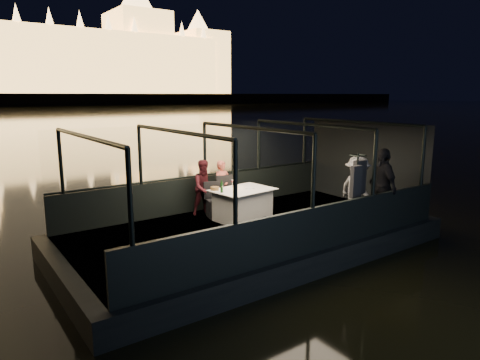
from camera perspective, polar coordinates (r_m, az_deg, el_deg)
boat_hull at (r=10.17m, az=1.32°, el=-8.96°), size 8.60×4.40×1.00m
boat_deck at (r=10.01m, az=1.33°, el=-6.38°), size 8.00×4.00×0.04m
gunwale_port at (r=11.50m, az=-4.63°, el=-1.66°), size 8.00×0.08×0.90m
gunwale_starboard at (r=8.43m, az=9.56°, el=-6.61°), size 8.00×0.08×0.90m
cabin_glass_port at (r=11.29m, az=-4.72°, el=4.03°), size 8.00×0.02×1.40m
cabin_glass_starboard at (r=8.15m, az=9.82°, el=1.10°), size 8.00×0.02×1.40m
cabin_roof_glass at (r=9.57m, az=1.40°, el=6.98°), size 8.00×4.00×0.02m
end_wall_fore at (r=8.05m, az=-22.14°, el=-2.98°), size 0.02×4.00×2.30m
end_wall_aft at (r=12.50m, az=16.24°, el=2.23°), size 0.02×4.00×2.30m
canopy_ribs at (r=9.72m, az=1.37°, el=0.20°), size 8.00×4.00×2.30m
dining_table_central at (r=10.47m, az=0.36°, el=-3.28°), size 1.56×1.21×0.77m
chair_port_left at (r=10.73m, az=-3.30°, el=-2.59°), size 0.50×0.50×0.86m
chair_port_right at (r=11.00m, az=-1.53°, el=-2.22°), size 0.54×0.54×0.96m
coat_stand at (r=9.67m, az=15.20°, el=-1.77°), size 0.56×0.48×1.79m
person_woman_coral at (r=11.16m, az=-2.37°, el=-0.45°), size 0.51×0.36×1.35m
person_man_maroon at (r=10.86m, az=-4.70°, el=-0.81°), size 0.75×0.62×1.42m
passenger_stripe at (r=10.55m, az=15.33°, el=-0.98°), size 0.78×1.13×1.61m
passenger_dark at (r=10.59m, az=18.38°, el=-1.12°), size 0.83×1.16×1.81m
wine_bottle at (r=10.03m, az=-2.46°, el=-0.83°), size 0.08×0.08×0.30m
bread_basket at (r=10.30m, az=-3.38°, el=-1.14°), size 0.24×0.24×0.08m
amber_candle at (r=10.60m, az=-0.65°, el=-0.77°), size 0.07×0.07×0.08m
plate_near at (r=10.51m, az=1.32°, el=-1.05°), size 0.32×0.32×0.02m
plate_far at (r=10.34m, az=-3.30°, el=-1.27°), size 0.27×0.27×0.01m
wine_glass_white at (r=10.03m, az=-2.39°, el=-1.16°), size 0.07×0.07×0.18m
wine_glass_red at (r=10.64m, az=-1.04°, el=-0.42°), size 0.08×0.08×0.19m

